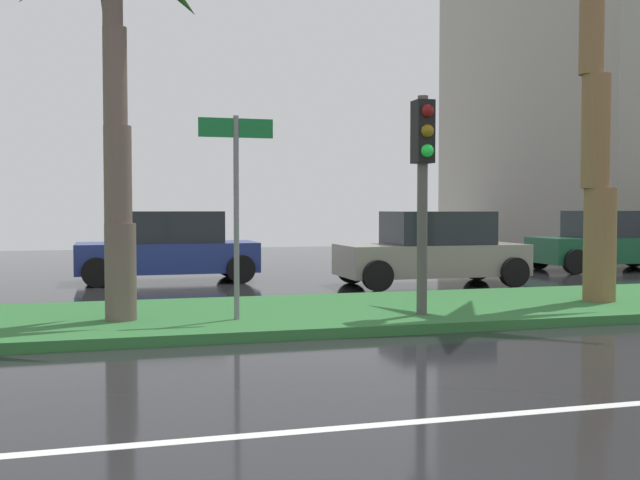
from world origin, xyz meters
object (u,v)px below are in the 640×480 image
object	(u,v)px
street_name_sign	(236,189)
car_in_traffic_fourth	(608,242)
traffic_signal_median_right	(423,164)
car_in_traffic_second	(170,248)
car_in_traffic_third	(433,250)

from	to	relation	value
street_name_sign	car_in_traffic_fourth	size ratio (longest dim) A/B	0.70
traffic_signal_median_right	street_name_sign	xyz separation A→B (m)	(-2.84, 0.30, -0.39)
car_in_traffic_second	street_name_sign	bearing A→B (deg)	93.02
car_in_traffic_third	car_in_traffic_fourth	world-z (taller)	same
street_name_sign	car_in_traffic_third	distance (m)	7.55
car_in_traffic_third	car_in_traffic_fourth	bearing A→B (deg)	-159.09
car_in_traffic_second	car_in_traffic_fourth	size ratio (longest dim) A/B	1.00
traffic_signal_median_right	street_name_sign	size ratio (longest dim) A/B	1.12
traffic_signal_median_right	street_name_sign	world-z (taller)	traffic_signal_median_right
car_in_traffic_third	car_in_traffic_second	bearing A→B (deg)	-23.50
traffic_signal_median_right	street_name_sign	distance (m)	2.88
car_in_traffic_second	car_in_traffic_fourth	xyz separation A→B (m)	(12.48, -0.01, 0.00)
car_in_traffic_second	car_in_traffic_fourth	bearing A→B (deg)	179.97
traffic_signal_median_right	car_in_traffic_fourth	xyz separation A→B (m)	(9.24, 7.92, -1.64)
car_in_traffic_second	traffic_signal_median_right	bearing A→B (deg)	112.24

